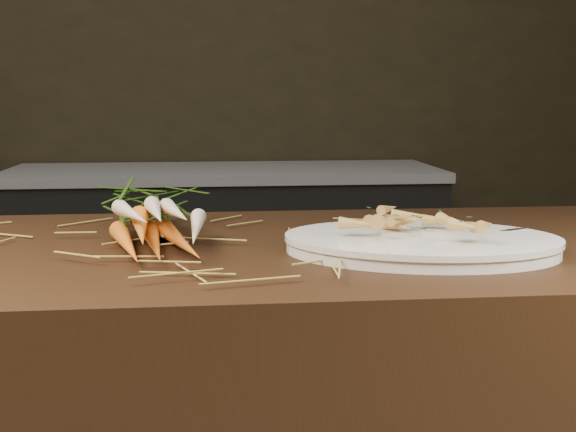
# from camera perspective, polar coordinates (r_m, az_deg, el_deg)

# --- Properties ---
(back_counter) EXTENTS (1.82, 0.62, 0.84)m
(back_counter) POSITION_cam_1_polar(r_m,az_deg,el_deg) (3.15, -4.95, -3.80)
(back_counter) COLOR black
(back_counter) RESTS_ON ground
(straw_bedding) EXTENTS (1.40, 0.60, 0.02)m
(straw_bedding) POSITION_cam_1_polar(r_m,az_deg,el_deg) (1.24, -17.65, -2.07)
(straw_bedding) COLOR olive
(straw_bedding) RESTS_ON main_counter
(root_veg_bunch) EXTENTS (0.22, 0.48, 0.09)m
(root_veg_bunch) POSITION_cam_1_polar(r_m,az_deg,el_deg) (1.29, -11.01, 0.18)
(root_veg_bunch) COLOR #D55822
(root_veg_bunch) RESTS_ON main_counter
(serving_platter) EXTENTS (0.48, 0.37, 0.02)m
(serving_platter) POSITION_cam_1_polar(r_m,az_deg,el_deg) (1.17, 10.49, -2.33)
(serving_platter) COLOR white
(serving_platter) RESTS_ON main_counter
(roasted_veg_heap) EXTENTS (0.24, 0.19, 0.05)m
(roasted_veg_heap) POSITION_cam_1_polar(r_m,az_deg,el_deg) (1.16, 10.54, -0.62)
(roasted_veg_heap) COLOR #BF8C43
(roasted_veg_heap) RESTS_ON serving_platter
(serving_fork) EXTENTS (0.15, 0.08, 0.00)m
(serving_fork) POSITION_cam_1_polar(r_m,az_deg,el_deg) (1.17, 18.09, -1.96)
(serving_fork) COLOR silver
(serving_fork) RESTS_ON serving_platter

